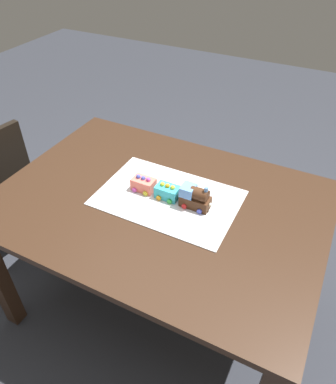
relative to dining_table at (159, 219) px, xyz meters
The scene contains 6 objects.
ground_plane 0.63m from the dining_table, ahead, with size 8.00×8.00×0.00m, color #2D3038.
dining_table is the anchor object (origin of this frame).
cake_board 0.12m from the dining_table, 129.31° to the right, with size 0.60×0.40×0.00m, color silver.
cake_locomotive 0.22m from the dining_table, 167.05° to the right, with size 0.14×0.08×0.12m.
cake_car_flatbed_turquoise 0.15m from the dining_table, 124.35° to the right, with size 0.10×0.08×0.07m.
cake_car_hopper_coral 0.17m from the dining_table, 20.52° to the right, with size 0.10×0.08×0.07m.
Camera 1 is at (-0.58, 1.04, 1.76)m, focal length 34.10 mm.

